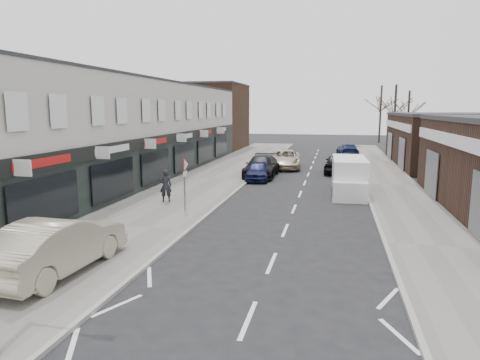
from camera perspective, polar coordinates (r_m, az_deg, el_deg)
The scene contains 18 objects.
pavement_left at distance 31.21m, azimuth -3.83°, elevation 0.17°, with size 5.50×64.00×0.12m, color slate.
pavement_right at distance 30.24m, azimuth 19.56°, elevation -0.67°, with size 3.50×64.00×0.12m, color slate.
shop_terrace_left at distance 31.18m, azimuth -17.29°, elevation 6.21°, with size 8.00×41.00×7.10m, color beige.
brick_block_far at distance 54.79m, azimuth -3.94°, elevation 8.31°, with size 8.00×10.00×8.00m, color #482E1F.
right_unit_far at distance 42.99m, azimuth 26.77°, elevation 4.67°, with size 10.00×16.00×4.50m, color #382319.
tree_far_a at distance 56.25m, azimuth 19.67°, elevation 3.73°, with size 3.60×3.60×8.00m, color #382D26, non-canonical shape.
tree_far_b at distance 62.52m, azimuth 21.28°, elevation 4.16°, with size 3.60×3.60×7.50m, color #382D26, non-canonical shape.
tree_far_c at distance 68.08m, azimuth 18.02°, elevation 4.73°, with size 3.60×3.60×8.50m, color #382D26, non-canonical shape.
warning_sign at distance 21.00m, azimuth -7.35°, elevation 1.47°, with size 0.12×0.80×2.70m.
white_van at distance 26.74m, azimuth 14.35°, elevation 0.41°, with size 2.06×5.58×2.16m.
sedan_on_pavement at distance 14.38m, azimuth -23.20°, elevation -7.99°, with size 1.81×5.18×1.71m, color #ADA58A.
pedestrian at distance 23.39m, azimuth -9.88°, elevation -0.75°, with size 0.64×0.42×1.76m, color black.
parked_car_left_a at distance 30.85m, azimuth 2.41°, elevation 1.23°, with size 1.59×3.96×1.35m, color #13173C.
parked_car_left_b at distance 32.38m, azimuth 2.90°, elevation 1.83°, with size 2.23×5.49×1.59m, color black.
parked_car_left_c at distance 37.25m, azimuth 6.03°, elevation 2.79°, with size 2.62×5.68×1.58m, color #C1B49A.
parked_car_right_a at distance 34.24m, azimuth 14.66°, elevation 1.74°, with size 1.41×4.06×1.34m, color silver.
parked_car_right_b at distance 35.05m, azimuth 12.83°, elevation 2.19°, with size 1.87×4.65×1.58m, color black.
parked_car_right_c at distance 47.50m, azimuth 14.15°, elevation 3.90°, with size 2.00×4.93×1.43m, color #141E41.
Camera 1 is at (1.91, -7.56, 5.10)m, focal length 32.00 mm.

